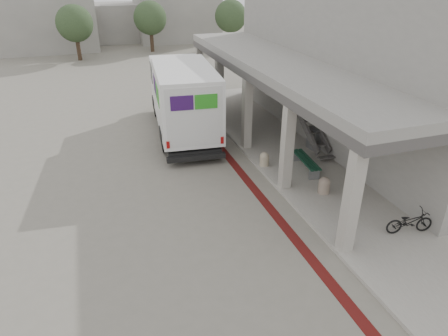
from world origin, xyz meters
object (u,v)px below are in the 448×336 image
object	(u,v)px
fedex_truck	(182,97)
bicycle_black	(410,222)
bench	(306,162)
utility_cabinet	(315,138)

from	to	relation	value
fedex_truck	bicycle_black	size ratio (longest dim) A/B	5.63
fedex_truck	bicycle_black	bearing A→B (deg)	-61.18
bicycle_black	bench	bearing A→B (deg)	21.44
utility_cabinet	bicycle_black	world-z (taller)	utility_cabinet
fedex_truck	utility_cabinet	world-z (taller)	fedex_truck
fedex_truck	bicycle_black	distance (m)	11.98
fedex_truck	utility_cabinet	xyz separation A→B (m)	(5.17, -4.20, -1.27)
bench	utility_cabinet	world-z (taller)	utility_cabinet
fedex_truck	utility_cabinet	size ratio (longest dim) A/B	8.46
bench	bicycle_black	size ratio (longest dim) A/B	1.37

